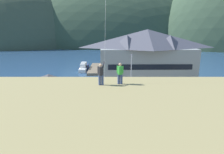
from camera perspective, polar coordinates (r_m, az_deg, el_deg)
ground_plane at (r=24.76m, az=2.65°, el=-14.32°), size 600.00×600.00×0.00m
parking_lot_pad at (r=29.24m, az=2.24°, el=-9.57°), size 40.00×20.00×0.10m
bay_water at (r=82.61m, az=0.93°, el=5.89°), size 360.00×84.00×0.03m
far_hill_east_peak at (r=138.40m, az=-0.33°, el=9.19°), size 141.58×55.14×80.43m
far_hill_center_saddle at (r=142.46m, az=7.57°, el=9.21°), size 138.45×50.17×63.27m
far_hill_far_shoulder at (r=150.51m, az=29.26°, el=7.82°), size 95.61×71.21×87.62m
harbor_lodge at (r=43.64m, az=10.39°, el=6.52°), size 21.52×10.09×11.65m
storage_shed_near_lot at (r=32.79m, az=-17.76°, el=-3.08°), size 6.84×5.18×4.77m
wharf_dock at (r=57.00m, az=-4.75°, el=2.47°), size 3.20×15.09×0.70m
moored_boat_wharfside at (r=58.48m, az=-8.01°, el=3.05°), size 2.20×6.83×2.16m
moored_boat_outer_mooring at (r=56.61m, az=-1.20°, el=2.82°), size 3.23×7.69×2.16m
moored_boat_inner_slip at (r=55.68m, az=-8.30°, el=2.48°), size 2.12×6.18×2.16m
parked_car_back_row_left at (r=29.65m, az=2.01°, el=-7.10°), size 4.24×2.12×1.82m
parked_car_mid_row_center at (r=24.75m, az=7.61°, el=-11.68°), size 4.31×2.27×1.82m
parked_car_mid_row_near at (r=27.07m, az=-24.44°, el=-10.56°), size 4.24×2.14×1.82m
parked_car_front_row_silver at (r=24.55m, az=-13.34°, el=-12.19°), size 4.35×2.36×1.82m
parked_car_back_row_right at (r=31.18m, az=14.19°, el=-6.45°), size 4.22×2.10×1.82m
parked_car_front_row_red at (r=34.00m, az=26.67°, el=-5.84°), size 4.20×2.06×1.82m
parked_car_front_row_end at (r=26.67m, az=24.02°, el=-10.89°), size 4.35×2.36×1.82m
parking_light_pole at (r=33.32m, az=5.89°, el=1.16°), size 0.24×0.78×7.44m
person_kite_flyer at (r=15.32m, az=-3.08°, el=1.07°), size 0.56×0.64×1.86m
person_companion at (r=15.58m, az=2.60°, el=1.23°), size 0.53×0.40×1.74m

